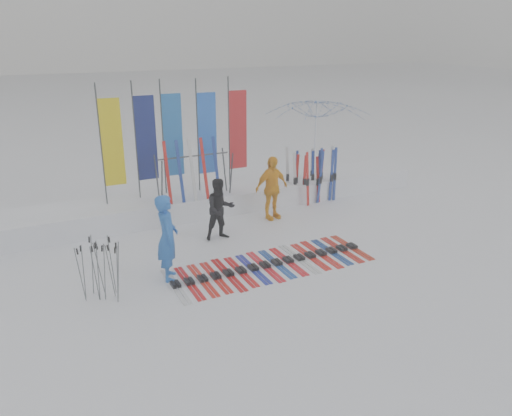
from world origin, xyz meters
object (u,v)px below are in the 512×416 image
person_yellow (272,188)px  ski_row (271,264)px  person_blue (167,238)px  ski_rack (194,170)px  person_black (220,209)px  tent_canopy (316,143)px

person_yellow → ski_row: 3.15m
person_blue → person_yellow: 4.29m
person_blue → ski_rack: person_blue is taller
person_black → person_yellow: person_yellow is taller
ski_row → person_black: bearing=102.2°
person_yellow → ski_rack: bearing=142.7°
tent_canopy → ski_row: (-4.15, -4.69, -1.48)m
person_blue → tent_canopy: tent_canopy is taller
person_black → tent_canopy: 5.39m
person_yellow → tent_canopy: tent_canopy is taller
ski_row → ski_rack: ski_rack is taller
tent_canopy → ski_row: 6.44m
tent_canopy → person_black: bearing=-149.0°
person_black → ski_row: person_black is taller
person_black → ski_rack: ski_rack is taller
person_blue → person_yellow: size_ratio=1.05×
person_blue → ski_row: size_ratio=0.40×
person_yellow → ski_rack: ski_rack is taller
person_black → person_yellow: (1.84, 0.74, 0.10)m
ski_rack → ski_row: bearing=-83.1°
person_blue → ski_rack: 3.76m
ski_row → person_blue: bearing=169.2°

